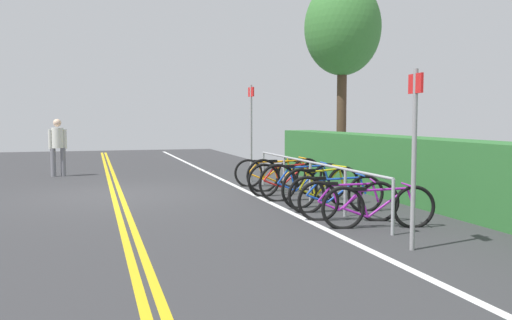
% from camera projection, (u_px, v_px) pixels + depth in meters
% --- Properties ---
extents(ground_plane, '(32.67, 10.89, 0.05)m').
position_uv_depth(ground_plane, '(117.00, 196.00, 11.60)').
color(ground_plane, '#353538').
extents(centre_line_yellow_inner, '(29.40, 0.10, 0.00)m').
position_uv_depth(centre_line_yellow_inner, '(113.00, 195.00, 11.57)').
color(centre_line_yellow_inner, gold).
rests_on(centre_line_yellow_inner, ground_plane).
extents(centre_line_yellow_outer, '(29.40, 0.10, 0.00)m').
position_uv_depth(centre_line_yellow_outer, '(121.00, 195.00, 11.62)').
color(centre_line_yellow_outer, gold).
rests_on(centre_line_yellow_outer, ground_plane).
extents(bike_lane_stripe_white, '(29.40, 0.12, 0.00)m').
position_uv_depth(bike_lane_stripe_white, '(244.00, 190.00, 12.40)').
color(bike_lane_stripe_white, white).
rests_on(bike_lane_stripe_white, ground_plane).
extents(bike_rack, '(6.11, 0.05, 0.82)m').
position_uv_depth(bike_rack, '(310.00, 172.00, 10.52)').
color(bike_rack, '#9EA0A5').
rests_on(bike_rack, ground_plane).
extents(bicycle_0, '(0.68, 1.64, 0.71)m').
position_uv_depth(bicycle_0, '(270.00, 173.00, 13.04)').
color(bicycle_0, black).
rests_on(bicycle_0, ground_plane).
extents(bicycle_1, '(0.46, 1.80, 0.78)m').
position_uv_depth(bicycle_1, '(285.00, 175.00, 12.30)').
color(bicycle_1, black).
rests_on(bicycle_1, ground_plane).
extents(bicycle_2, '(0.46, 1.81, 0.74)m').
position_uv_depth(bicycle_2, '(287.00, 179.00, 11.61)').
color(bicycle_2, black).
rests_on(bicycle_2, ground_plane).
extents(bicycle_3, '(0.46, 1.80, 0.79)m').
position_uv_depth(bicycle_3, '(303.00, 182.00, 10.83)').
color(bicycle_3, black).
rests_on(bicycle_3, ground_plane).
extents(bicycle_4, '(0.46, 1.71, 0.78)m').
position_uv_depth(bicycle_4, '(322.00, 187.00, 10.15)').
color(bicycle_4, black).
rests_on(bicycle_4, ground_plane).
extents(bicycle_5, '(0.46, 1.73, 0.69)m').
position_uv_depth(bicycle_5, '(336.00, 194.00, 9.54)').
color(bicycle_5, black).
rests_on(bicycle_5, ground_plane).
extents(bicycle_6, '(0.65, 1.55, 0.69)m').
position_uv_depth(bicycle_6, '(348.00, 201.00, 8.72)').
color(bicycle_6, black).
rests_on(bicycle_6, ground_plane).
extents(bicycle_7, '(0.52, 1.73, 0.69)m').
position_uv_depth(bicycle_7, '(378.00, 207.00, 8.15)').
color(bicycle_7, black).
rests_on(bicycle_7, ground_plane).
extents(pedestrian, '(0.32, 0.48, 1.61)m').
position_uv_depth(pedestrian, '(58.00, 144.00, 15.26)').
color(pedestrian, slate).
rests_on(pedestrian, ground_plane).
extents(sign_post_near, '(0.36, 0.06, 2.48)m').
position_uv_depth(sign_post_near, '(251.00, 124.00, 13.99)').
color(sign_post_near, gray).
rests_on(sign_post_near, ground_plane).
extents(sign_post_far, '(0.36, 0.08, 2.25)m').
position_uv_depth(sign_post_far, '(414.00, 142.00, 6.71)').
color(sign_post_far, gray).
rests_on(sign_post_far, ground_plane).
extents(hedge_backdrop, '(15.06, 0.91, 1.26)m').
position_uv_depth(hedge_backdrop, '(452.00, 175.00, 9.68)').
color(hedge_backdrop, '#2D6B30').
rests_on(hedge_backdrop, ground_plane).
extents(tree_near_left, '(2.31, 2.31, 5.78)m').
position_uv_depth(tree_near_left, '(343.00, 29.00, 16.42)').
color(tree_near_left, '#473323').
rests_on(tree_near_left, ground_plane).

